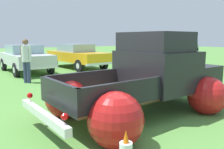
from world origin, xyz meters
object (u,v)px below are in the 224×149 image
object	(u,v)px
show_car_0	(25,57)
show_car_1	(77,55)
vintage_pickup_truck	(149,81)
spectator_1	(26,58)
lane_cone_1	(71,87)

from	to	relation	value
show_car_0	show_car_1	bearing A→B (deg)	87.81
vintage_pickup_truck	spectator_1	distance (m)	5.65
vintage_pickup_truck	show_car_0	size ratio (longest dim) A/B	1.08
show_car_0	show_car_1	size ratio (longest dim) A/B	0.91
vintage_pickup_truck	show_car_0	bearing A→B (deg)	92.22
show_car_1	lane_cone_1	world-z (taller)	show_car_1
spectator_1	show_car_1	bearing A→B (deg)	-171.07
show_car_0	lane_cone_1	bearing A→B (deg)	-3.65
vintage_pickup_truck	show_car_0	world-z (taller)	vintage_pickup_truck
vintage_pickup_truck	spectator_1	xyz separation A→B (m)	(-1.49, 5.45, 0.25)
show_car_1	lane_cone_1	xyz separation A→B (m)	(-3.19, -6.21, -0.47)
vintage_pickup_truck	lane_cone_1	distance (m)	2.58
show_car_0	show_car_1	xyz separation A→B (m)	(3.00, -0.01, 0.00)
spectator_1	show_car_0	bearing A→B (deg)	-133.77
show_car_0	spectator_1	size ratio (longest dim) A/B	2.50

